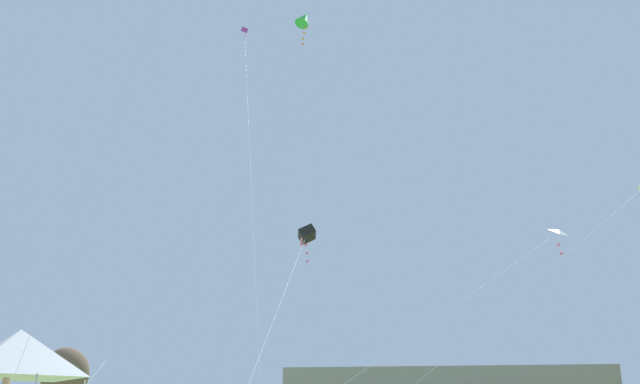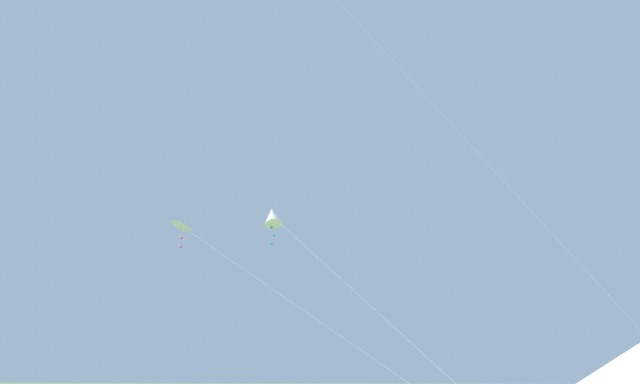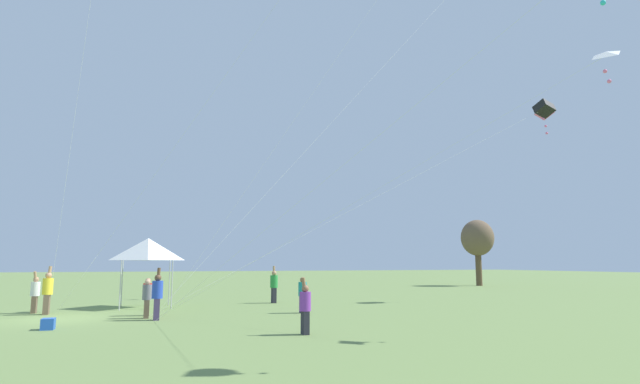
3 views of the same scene
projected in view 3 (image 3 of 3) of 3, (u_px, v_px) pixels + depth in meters
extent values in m
plane|color=olive|center=(60.00, 319.00, 19.46)|extent=(220.00, 220.00, 0.00)
cylinder|color=brown|center=(479.00, 269.00, 47.80)|extent=(0.58, 0.58, 3.18)
ellipsoid|color=brown|center=(477.00, 238.00, 48.21)|extent=(3.12, 3.12, 3.47)
cylinder|color=#B7B7BC|center=(122.00, 283.00, 25.29)|extent=(0.05, 0.05, 2.30)
cylinder|color=#B7B7BC|center=(120.00, 285.00, 23.14)|extent=(0.05, 0.05, 2.30)
cylinder|color=#B7B7BC|center=(169.00, 283.00, 26.06)|extent=(0.05, 0.05, 2.30)
cylinder|color=#B7B7BC|center=(172.00, 284.00, 23.91)|extent=(0.05, 0.05, 2.30)
pyramid|color=white|center=(148.00, 249.00, 24.84)|extent=(2.56, 2.56, 1.09)
cube|color=blue|center=(48.00, 324.00, 16.40)|extent=(0.49, 0.39, 0.36)
cube|color=#473860|center=(302.00, 304.00, 21.85)|extent=(0.35, 0.19, 0.73)
cylinder|color=teal|center=(302.00, 289.00, 21.95)|extent=(0.37, 0.37, 0.60)
sphere|color=#896042|center=(303.00, 280.00, 22.00)|extent=(0.23, 0.23, 0.23)
cube|color=#473860|center=(157.00, 309.00, 19.13)|extent=(0.39, 0.21, 0.81)
cylinder|color=blue|center=(157.00, 290.00, 19.24)|extent=(0.41, 0.41, 0.67)
sphere|color=brown|center=(158.00, 278.00, 19.30)|extent=(0.26, 0.26, 0.26)
cylinder|color=brown|center=(158.00, 275.00, 19.32)|extent=(0.16, 0.19, 0.57)
cube|color=brown|center=(146.00, 309.00, 19.76)|extent=(0.34, 0.19, 0.72)
cylinder|color=slate|center=(147.00, 292.00, 19.85)|extent=(0.36, 0.36, 0.59)
sphere|color=tan|center=(148.00, 282.00, 19.91)|extent=(0.22, 0.22, 0.22)
cube|color=brown|center=(34.00, 305.00, 21.72)|extent=(0.35, 0.19, 0.74)
cylinder|color=white|center=(35.00, 289.00, 21.82)|extent=(0.37, 0.37, 0.61)
sphere|color=tan|center=(36.00, 279.00, 21.87)|extent=(0.23, 0.23, 0.23)
cylinder|color=tan|center=(35.00, 277.00, 21.83)|extent=(0.25, 0.21, 0.54)
cube|color=#282833|center=(274.00, 295.00, 27.26)|extent=(0.39, 0.22, 0.82)
cylinder|color=#288E3D|center=(274.00, 281.00, 27.37)|extent=(0.41, 0.41, 0.68)
sphere|color=tan|center=(274.00, 273.00, 27.43)|extent=(0.26, 0.26, 0.26)
cylinder|color=tan|center=(274.00, 271.00, 27.44)|extent=(0.17, 0.18, 0.57)
cube|color=brown|center=(147.00, 307.00, 20.77)|extent=(0.35, 0.19, 0.73)
cylinder|color=red|center=(148.00, 291.00, 20.86)|extent=(0.36, 0.36, 0.60)
sphere|color=tan|center=(148.00, 281.00, 20.92)|extent=(0.23, 0.23, 0.23)
cube|color=brown|center=(46.00, 305.00, 21.18)|extent=(0.40, 0.22, 0.83)
cylinder|color=yellow|center=(48.00, 286.00, 21.28)|extent=(0.42, 0.42, 0.69)
sphere|color=tan|center=(49.00, 275.00, 21.35)|extent=(0.26, 0.26, 0.26)
cylinder|color=tan|center=(50.00, 273.00, 21.37)|extent=(0.13, 0.18, 0.59)
cube|color=#282833|center=(305.00, 323.00, 15.31)|extent=(0.34, 0.19, 0.70)
cylinder|color=purple|center=(305.00, 301.00, 15.40)|extent=(0.35, 0.35, 0.58)
sphere|color=#896042|center=(305.00, 289.00, 15.46)|extent=(0.22, 0.22, 0.22)
cylinder|color=#896042|center=(304.00, 286.00, 15.46)|extent=(0.12, 0.19, 0.51)
cylinder|color=silver|center=(331.00, 175.00, 15.47)|extent=(11.48, 9.74, 9.76)
sphere|color=#2DBCD1|center=(603.00, 3.00, 12.20)|extent=(0.13, 0.13, 0.13)
cylinder|color=silver|center=(386.00, 192.00, 25.25)|extent=(1.27, 22.39, 11.49)
cube|color=black|center=(544.00, 109.00, 30.38)|extent=(1.14, 1.23, 1.08)
cube|color=pink|center=(544.00, 113.00, 30.34)|extent=(0.85, 1.11, 0.61)
sphere|color=pink|center=(543.00, 119.00, 30.30)|extent=(0.16, 0.16, 0.16)
sphere|color=pink|center=(546.00, 126.00, 30.24)|extent=(0.16, 0.16, 0.16)
sphere|color=pink|center=(547.00, 133.00, 30.16)|extent=(0.16, 0.16, 0.16)
cylinder|color=silver|center=(356.00, 202.00, 18.34)|extent=(10.85, 12.93, 8.81)
pyramid|color=white|center=(606.00, 53.00, 16.04)|extent=(0.72, 0.89, 0.64)
sphere|color=pink|center=(605.00, 71.00, 16.03)|extent=(0.13, 0.13, 0.13)
sphere|color=pink|center=(609.00, 81.00, 15.91)|extent=(0.13, 0.13, 0.13)
cylinder|color=silver|center=(87.00, 31.00, 21.04)|extent=(5.38, 2.12, 23.77)
cylinder|color=silver|center=(254.00, 36.00, 20.77)|extent=(10.02, 14.68, 23.12)
cylinder|color=silver|center=(304.00, 106.00, 24.06)|extent=(0.66, 12.40, 19.36)
cylinder|color=silver|center=(377.00, 74.00, 27.72)|extent=(6.65, 22.94, 25.22)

